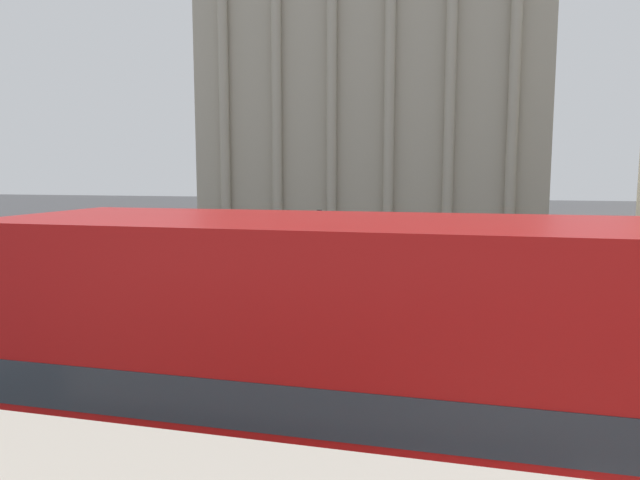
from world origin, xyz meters
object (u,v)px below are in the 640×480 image
Objects in this scene: pedestrian_black at (487,233)px; plaza_building_left at (371,87)px; traffic_light_near at (322,267)px; pedestrian_yellow at (398,235)px; double_decker_bus at (470,401)px; car_black at (311,255)px.

plaza_building_left is at bearing 74.40° from pedestrian_black.
pedestrian_yellow is at bearing 91.38° from traffic_light_near.
double_decker_bus is 0.31× the size of plaza_building_left.
pedestrian_yellow reaches higher than pedestrian_black.
traffic_light_near is at bearing -144.97° from pedestrian_black.
pedestrian_black is (4.68, 23.89, -1.55)m from traffic_light_near.
pedestrian_black is 0.98× the size of pedestrian_yellow.
plaza_building_left is 25.66m from pedestrian_yellow.
car_black is (-7.05, 20.28, -1.62)m from double_decker_bus.
double_decker_bus reaches higher than car_black.
double_decker_bus is at bearing -64.83° from traffic_light_near.
traffic_light_near is 2.30× the size of pedestrian_yellow.
traffic_light_near is 21.14m from pedestrian_yellow.
traffic_light_near is at bearing 117.93° from double_decker_bus.
pedestrian_black is 5.91m from pedestrian_yellow.
plaza_building_left is at bearing -57.03° from car_black.
pedestrian_black is at bearing 89.99° from double_decker_bus.
pedestrian_black is at bearing 78.91° from traffic_light_near.
plaza_building_left is 24.96m from pedestrian_black.
plaza_building_left is at bearing 97.54° from traffic_light_near.
pedestrian_black is (1.49, 30.70, -1.39)m from double_decker_bus.
traffic_light_near reaches higher than pedestrian_black.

